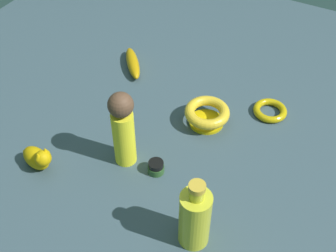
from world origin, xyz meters
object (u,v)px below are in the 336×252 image
at_px(bowl, 207,114).
at_px(bangle, 270,111).
at_px(cat_figurine, 38,158).
at_px(nail_polish_jar, 156,167).
at_px(bottle_tall, 195,217).
at_px(banana, 133,63).
at_px(person_figure_adult, 123,128).

height_order(bowl, bangle, bowl).
relative_size(cat_figurine, nail_polish_jar, 2.63).
bearing_deg(nail_polish_jar, bowl, 170.41).
bearing_deg(bottle_tall, cat_figurine, -89.63).
relative_size(banana, cat_figurine, 1.46).
height_order(person_figure_adult, bottle_tall, person_figure_adult).
xyz_separation_m(bottle_tall, bowl, (-0.39, -0.14, -0.05)).
distance_m(banana, bottle_tall, 0.72).
distance_m(cat_figurine, nail_polish_jar, 0.33).
xyz_separation_m(person_figure_adult, bangle, (-0.39, 0.30, -0.12)).
bearing_deg(bowl, bottle_tall, 20.51).
relative_size(bowl, bangle, 1.30).
height_order(bottle_tall, bowl, bottle_tall).
xyz_separation_m(bottle_tall, bangle, (-0.52, 0.02, -0.08)).
xyz_separation_m(person_figure_adult, nail_polish_jar, (-0.00, 0.10, -0.11)).
bearing_deg(cat_figurine, bowl, 138.79).
xyz_separation_m(banana, cat_figurine, (0.52, 0.01, 0.02)).
bearing_deg(cat_figurine, nail_polish_jar, 115.59).
relative_size(person_figure_adult, nail_polish_jar, 5.23).
distance_m(person_figure_adult, bowl, 0.30).
height_order(banana, bangle, banana).
height_order(bottle_tall, nail_polish_jar, bottle_tall).
bearing_deg(bangle, banana, -89.30).
bearing_deg(person_figure_adult, cat_figurine, -54.72).
distance_m(bottle_tall, nail_polish_jar, 0.24).
distance_m(person_figure_adult, cat_figurine, 0.26).
bearing_deg(nail_polish_jar, banana, -140.52).
bearing_deg(banana, bottle_tall, -176.67).
xyz_separation_m(bowl, bangle, (-0.14, 0.16, -0.03)).
bearing_deg(person_figure_adult, nail_polish_jar, 91.04).
xyz_separation_m(person_figure_adult, bowl, (-0.25, 0.14, -0.09)).
distance_m(cat_figurine, bowl, 0.52).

